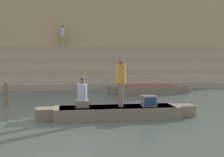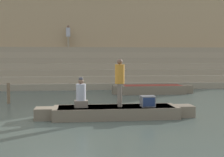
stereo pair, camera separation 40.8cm
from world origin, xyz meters
The scene contains 10 objects.
ground_plane centered at (0.00, 0.00, 0.00)m, with size 120.00×120.00×0.00m, color #47544C.
ghat_steps centered at (0.00, 11.59, 1.01)m, with size 36.00×5.26×2.83m.
back_wall centered at (0.00, 14.07, 4.62)m, with size 34.20×1.28×9.29m.
rowboat_main centered at (1.97, -0.61, 0.22)m, with size 5.59×1.30×0.40m.
person_standing centered at (2.11, -0.62, 1.37)m, with size 0.33×0.33×1.67m.
person_rowing centered at (0.75, -0.63, 0.83)m, with size 0.47×0.37×1.05m.
tv_set centered at (3.08, -0.77, 0.59)m, with size 0.49×0.41×0.38m.
moored_boat_shore centered at (4.94, 6.13, 0.26)m, with size 4.63×1.31×0.48m.
mooring_post centered at (-2.51, 3.21, 0.47)m, with size 0.15×0.15×0.95m, color brown.
person_on_steps centered at (-0.04, 13.09, 3.81)m, with size 0.34×0.34×1.69m.
Camera 1 is at (0.23, -11.35, 2.20)m, focal length 50.00 mm.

